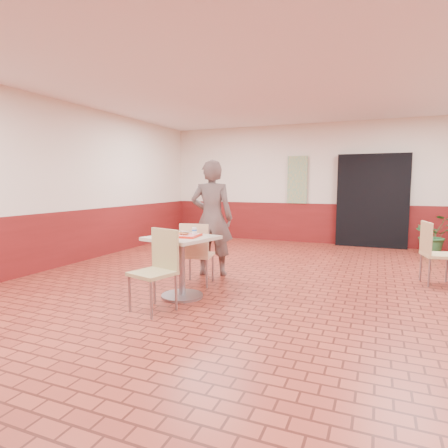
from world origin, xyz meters
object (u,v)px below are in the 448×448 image
at_px(customer, 212,218).
at_px(serving_tray, 181,235).
at_px(chair_main_back, 196,251).
at_px(ring_donut, 178,232).
at_px(paper_cup, 194,230).
at_px(long_john_donut, 184,233).
at_px(chair_main_front, 158,265).
at_px(chair_second_left, 434,250).
at_px(main_table, 182,256).
at_px(potted_plant, 433,235).

height_order(customer, serving_tray, customer).
distance_m(chair_main_back, ring_donut, 0.64).
bearing_deg(paper_cup, long_john_donut, -112.24).
distance_m(chair_main_front, paper_cup, 0.78).
height_order(customer, ring_donut, customer).
relative_size(customer, serving_tray, 4.09).
xyz_separation_m(chair_main_back, serving_tray, (0.08, -0.59, 0.31)).
height_order(chair_main_front, serving_tray, chair_main_front).
bearing_deg(chair_main_back, chair_second_left, -166.75).
xyz_separation_m(main_table, customer, (-0.13, 1.27, 0.39)).
bearing_deg(long_john_donut, potted_plant, 54.06).
xyz_separation_m(serving_tray, chair_second_left, (3.18, 2.01, -0.31)).
relative_size(chair_main_back, chair_second_left, 0.99).
height_order(ring_donut, chair_second_left, chair_second_left).
xyz_separation_m(chair_main_back, potted_plant, (3.56, 4.09, -0.09)).
bearing_deg(main_table, paper_cup, 45.52).
bearing_deg(chair_main_front, long_john_donut, 96.76).
xyz_separation_m(chair_main_front, serving_tray, (0.02, 0.55, 0.29)).
bearing_deg(chair_main_front, main_table, 103.43).
height_order(chair_main_front, chair_main_back, chair_main_front).
relative_size(ring_donut, potted_plant, 0.11).
height_order(serving_tray, long_john_donut, long_john_donut).
distance_m(ring_donut, potted_plant, 5.86).
bearing_deg(potted_plant, chair_second_left, -96.46).
height_order(customer, chair_second_left, customer).
relative_size(long_john_donut, potted_plant, 0.19).
bearing_deg(long_john_donut, main_table, 147.75).
bearing_deg(paper_cup, potted_plant, 53.63).
distance_m(paper_cup, chair_second_left, 3.60).
distance_m(serving_tray, chair_second_left, 3.77).
distance_m(chair_main_front, chair_main_back, 1.14).
bearing_deg(chair_main_front, customer, 109.34).
bearing_deg(chair_main_front, chair_second_left, 54.49).
xyz_separation_m(main_table, long_john_donut, (0.06, -0.04, 0.32)).
distance_m(chair_main_front, chair_second_left, 4.10).
height_order(long_john_donut, chair_second_left, chair_second_left).
xyz_separation_m(main_table, chair_main_back, (-0.08, 0.59, -0.03)).
bearing_deg(customer, paper_cup, 88.70).
bearing_deg(ring_donut, paper_cup, 19.69).
height_order(chair_main_front, potted_plant, chair_main_front).
xyz_separation_m(long_john_donut, paper_cup, (0.07, 0.17, 0.02)).
relative_size(serving_tray, paper_cup, 5.56).
height_order(chair_main_front, chair_second_left, chair_main_front).
xyz_separation_m(chair_main_back, chair_second_left, (3.26, 1.42, 0.00)).
bearing_deg(paper_cup, customer, 102.85).
bearing_deg(paper_cup, chair_main_front, -102.46).
distance_m(customer, ring_donut, 1.22).
distance_m(long_john_donut, chair_second_left, 3.75).
bearing_deg(chair_main_back, customer, -95.92).
xyz_separation_m(ring_donut, paper_cup, (0.21, 0.08, 0.03)).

